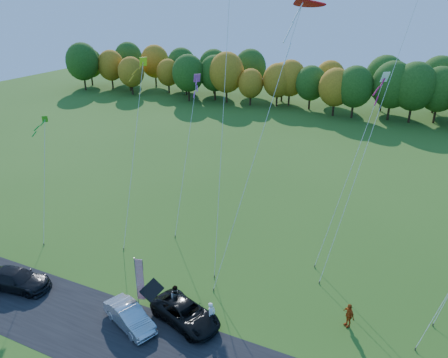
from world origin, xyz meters
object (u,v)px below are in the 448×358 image
at_px(silver_sedan, 129,316).
at_px(feather_flag, 139,279).
at_px(person_east, 349,315).
at_px(black_suv, 186,313).

relative_size(silver_sedan, feather_flag, 1.02).
relative_size(person_east, feather_flag, 0.41).
bearing_deg(silver_sedan, black_suv, -38.25).
bearing_deg(black_suv, feather_flag, 113.22).
bearing_deg(person_east, silver_sedan, -113.38).
bearing_deg(silver_sedan, feather_flag, 27.54).
relative_size(silver_sedan, person_east, 2.51).
height_order(black_suv, person_east, person_east).
relative_size(black_suv, feather_flag, 1.21).
bearing_deg(silver_sedan, person_east, -42.98).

